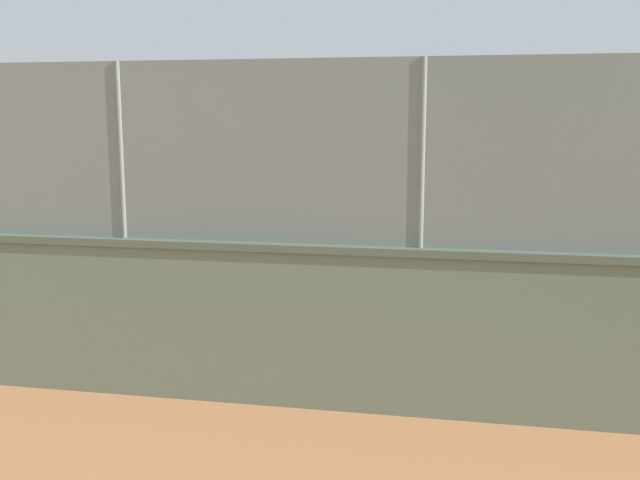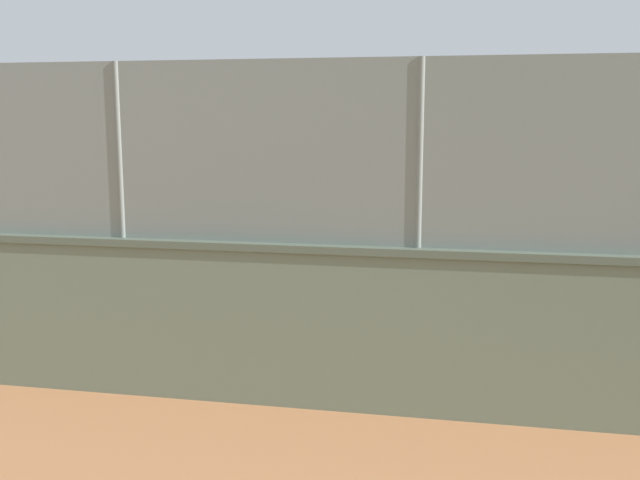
# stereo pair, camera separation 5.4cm
# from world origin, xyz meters

# --- Properties ---
(ground_plane) EXTENTS (260.00, 260.00, 0.00)m
(ground_plane) POSITION_xyz_m (0.00, 0.00, 0.00)
(ground_plane) COLOR #B27247
(player_at_service_line) EXTENTS (0.87, 0.96, 1.49)m
(player_at_service_line) POSITION_xyz_m (-5.67, 7.87, 0.87)
(player_at_service_line) COLOR #B2B2B2
(player_at_service_line) RESTS_ON ground_plane
(player_near_wall_returning) EXTENTS (1.22, 0.70, 1.55)m
(player_near_wall_returning) POSITION_xyz_m (-1.66, 4.04, 0.91)
(player_near_wall_returning) COLOR navy
(player_near_wall_returning) RESTS_ON ground_plane
(sports_ball) EXTENTS (0.11, 0.11, 0.11)m
(sports_ball) POSITION_xyz_m (-4.47, 8.66, 0.06)
(sports_ball) COLOR #3399D8
(sports_ball) RESTS_ON ground_plane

